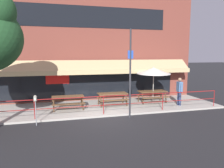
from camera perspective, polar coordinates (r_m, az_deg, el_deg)
name	(u,v)px	position (r m, az deg, el deg)	size (l,w,h in m)	color
ground_plane	(105,117)	(11.44, -1.89, -8.69)	(120.00, 120.00, 0.00)	#232326
patio_deck	(97,107)	(13.31, -3.85, -6.09)	(15.00, 4.00, 0.10)	#ADA89E
restaurant_building	(90,43)	(15.13, -5.65, 10.67)	(15.00, 1.60, 8.07)	brown
patio_railing	(103,101)	(11.52, -2.25, -4.46)	(13.84, 0.04, 0.97)	maroon
picnic_table_left	(68,99)	(12.72, -11.42, -3.86)	(1.80, 1.42, 0.76)	brown
picnic_table_centre	(112,96)	(13.45, 0.12, -3.06)	(1.80, 1.42, 0.76)	brown
picnic_table_right	(152,93)	(14.46, 10.47, -2.42)	(1.80, 1.42, 0.76)	brown
patio_umbrella_right	(154,71)	(14.17, 10.83, 3.38)	(2.14, 2.14, 2.38)	#B7B2A8
pedestrian_walking	(179,90)	(14.08, 17.21, -1.47)	(0.28, 0.62, 1.71)	navy
parking_meter_near	(35,101)	(10.45, -19.40, -4.24)	(0.15, 0.16, 1.42)	gray
street_sign_pole	(130,73)	(10.91, 4.78, 2.79)	(0.28, 0.09, 4.48)	#2D2D33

